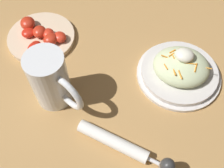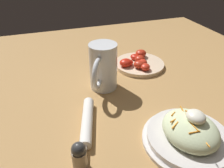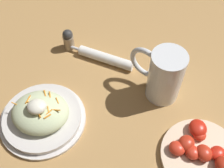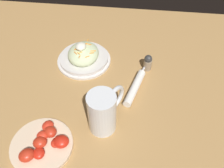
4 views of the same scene
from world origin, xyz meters
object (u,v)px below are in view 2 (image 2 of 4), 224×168
at_px(beer_mug, 103,70).
at_px(salad_plate, 189,134).
at_px(napkin_roll, 87,121).
at_px(tomato_plate, 138,63).
at_px(salt_shaker, 79,156).

bearing_deg(beer_mug, salad_plate, 22.50).
xyz_separation_m(beer_mug, napkin_roll, (0.17, -0.10, -0.06)).
bearing_deg(beer_mug, napkin_roll, -29.88).
height_order(tomato_plate, salt_shaker, salt_shaker).
bearing_deg(salad_plate, salt_shaker, -93.42).
xyz_separation_m(beer_mug, salt_shaker, (0.30, -0.15, -0.03)).
bearing_deg(beer_mug, tomato_plate, 119.46).
relative_size(salad_plate, tomato_plate, 1.15).
bearing_deg(salt_shaker, salad_plate, 86.58).
bearing_deg(salt_shaker, napkin_roll, 159.71).
height_order(salad_plate, tomato_plate, salad_plate).
bearing_deg(tomato_plate, salad_plate, -7.15).
relative_size(beer_mug, napkin_roll, 0.76).
bearing_deg(beer_mug, salt_shaker, -26.05).
bearing_deg(tomato_plate, beer_mug, -60.54).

